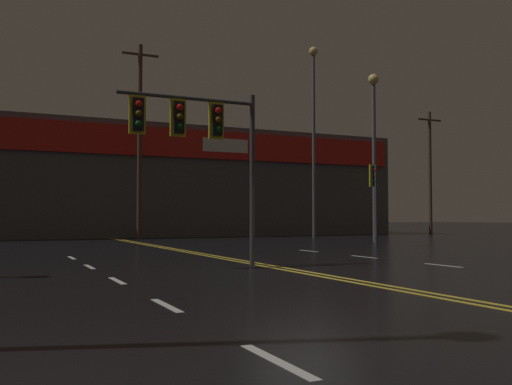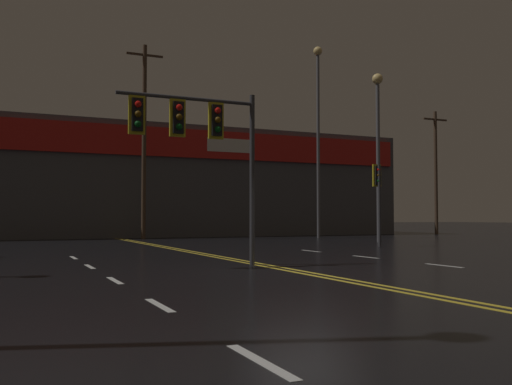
# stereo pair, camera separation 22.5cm
# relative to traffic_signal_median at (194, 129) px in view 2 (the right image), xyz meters

# --- Properties ---
(ground_plane) EXTENTS (200.00, 200.00, 0.00)m
(ground_plane) POSITION_rel_traffic_signal_median_xyz_m (1.90, -2.37, -3.63)
(ground_plane) COLOR black
(road_markings) EXTENTS (13.02, 60.00, 0.01)m
(road_markings) POSITION_rel_traffic_signal_median_xyz_m (2.66, -3.65, -3.63)
(road_markings) COLOR gold
(road_markings) RESTS_ON ground
(traffic_signal_median) EXTENTS (3.82, 0.36, 4.70)m
(traffic_signal_median) POSITION_rel_traffic_signal_median_xyz_m (0.00, 0.00, 0.00)
(traffic_signal_median) COLOR #38383D
(traffic_signal_median) RESTS_ON ground
(traffic_signal_corner_northeast) EXTENTS (0.42, 0.36, 3.65)m
(traffic_signal_corner_northeast) POSITION_rel_traffic_signal_median_xyz_m (10.66, 6.49, -0.94)
(traffic_signal_corner_northeast) COLOR #38383D
(traffic_signal_corner_northeast) RESTS_ON ground
(streetlight_near_left) EXTENTS (0.56, 0.56, 8.83)m
(streetlight_near_left) POSITION_rel_traffic_signal_median_xyz_m (13.28, 10.00, 2.06)
(streetlight_near_left) COLOR #59595E
(streetlight_near_left) RESTS_ON ground
(streetlight_near_right) EXTENTS (0.56, 0.56, 12.05)m
(streetlight_near_right) POSITION_rel_traffic_signal_median_xyz_m (13.47, 16.44, 3.81)
(streetlight_near_right) COLOR #59595E
(streetlight_near_right) RESTS_ON ground
(building_backdrop) EXTENTS (41.32, 10.23, 7.31)m
(building_backdrop) POSITION_rel_traffic_signal_median_xyz_m (1.90, 25.68, 0.04)
(building_backdrop) COLOR #4C4C51
(building_backdrop) RESTS_ON ground
(utility_pole_row) EXTENTS (47.91, 0.26, 11.59)m
(utility_pole_row) POSITION_rel_traffic_signal_median_xyz_m (1.85, 19.07, 1.81)
(utility_pole_row) COLOR #4C3828
(utility_pole_row) RESTS_ON ground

